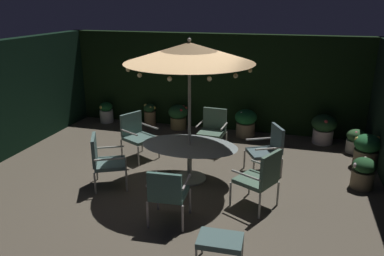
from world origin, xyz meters
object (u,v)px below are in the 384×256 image
at_px(potted_plant_back_left, 106,112).
at_px(potted_plant_back_right, 178,116).
at_px(potted_plant_back_center, 356,140).
at_px(potted_plant_left_far, 367,150).
at_px(patio_chair_east, 137,133).
at_px(potted_plant_left_near, 150,114).
at_px(patio_umbrella, 189,53).
at_px(patio_chair_southeast, 104,158).
at_px(patio_chair_southwest, 261,176).
at_px(patio_chair_northeast, 213,127).
at_px(potted_plant_right_near, 324,128).
at_px(potted_plant_front_corner, 363,172).
at_px(potted_plant_right_far, 246,122).
at_px(patio_dining_table, 190,151).
at_px(patio_chair_north, 269,147).
at_px(ottoman_footrest, 220,241).
at_px(patio_chair_south, 168,191).

relative_size(potted_plant_back_left, potted_plant_back_right, 0.89).
relative_size(potted_plant_back_center, potted_plant_left_far, 0.79).
distance_m(patio_chair_east, potted_plant_left_near, 2.31).
relative_size(patio_umbrella, potted_plant_back_center, 4.91).
height_order(patio_chair_southeast, patio_chair_southwest, patio_chair_southwest).
bearing_deg(potted_plant_left_near, potted_plant_back_center, -6.16).
height_order(potted_plant_back_center, potted_plant_back_left, potted_plant_back_left).
xyz_separation_m(patio_chair_northeast, potted_plant_right_near, (2.52, 1.19, -0.16)).
height_order(patio_chair_southeast, potted_plant_back_right, patio_chair_southeast).
bearing_deg(potted_plant_front_corner, patio_chair_southeast, -164.86).
bearing_deg(potted_plant_right_far, potted_plant_front_corner, -41.42).
relative_size(patio_dining_table, potted_plant_back_left, 3.17).
xyz_separation_m(patio_chair_north, ottoman_footrest, (-0.35, -3.08, -0.18)).
distance_m(patio_umbrella, potted_plant_front_corner, 3.91).
relative_size(patio_chair_northeast, ottoman_footrest, 1.63).
xyz_separation_m(patio_dining_table, patio_chair_northeast, (0.10, 1.61, -0.02)).
xyz_separation_m(patio_umbrella, potted_plant_back_center, (3.31, 2.38, -2.18)).
distance_m(ottoman_footrest, potted_plant_left_far, 4.58).
relative_size(patio_chair_southeast, patio_chair_south, 1.07).
xyz_separation_m(potted_plant_left_far, potted_plant_right_far, (-2.72, 1.16, 0.01)).
relative_size(patio_umbrella, potted_plant_back_right, 4.11).
relative_size(patio_dining_table, patio_chair_north, 1.90).
height_order(ottoman_footrest, potted_plant_left_far, potted_plant_left_far).
bearing_deg(potted_plant_back_center, potted_plant_left_near, 173.84).
height_order(potted_plant_front_corner, potted_plant_left_far, potted_plant_left_far).
bearing_deg(patio_umbrella, patio_chair_north, 26.57).
bearing_deg(patio_chair_southwest, potted_plant_back_left, 142.89).
relative_size(patio_dining_table, potted_plant_back_right, 2.83).
bearing_deg(patio_chair_northeast, patio_chair_east, -150.47).
relative_size(potted_plant_front_corner, potted_plant_back_left, 1.00).
xyz_separation_m(patio_chair_northeast, patio_chair_east, (-1.54, -0.87, 0.01)).
relative_size(patio_chair_south, potted_plant_left_near, 1.51).
bearing_deg(potted_plant_back_left, patio_chair_southeast, -62.29).
relative_size(potted_plant_right_far, potted_plant_right_near, 0.99).
xyz_separation_m(patio_chair_north, patio_chair_northeast, (-1.35, 0.89, 0.01)).
bearing_deg(potted_plant_back_left, patio_umbrella, -40.79).
xyz_separation_m(patio_chair_southeast, patio_chair_southwest, (2.89, -0.02, 0.02)).
bearing_deg(potted_plant_left_near, potted_plant_right_near, -1.99).
xyz_separation_m(ottoman_footrest, potted_plant_left_near, (-3.12, 5.32, -0.04)).
xyz_separation_m(patio_chair_south, potted_plant_right_far, (0.59, 4.36, -0.18)).
xyz_separation_m(patio_umbrella, patio_chair_southwest, (1.44, -0.74, -1.88)).
distance_m(patio_chair_northeast, ottoman_footrest, 4.10).
height_order(patio_chair_southeast, potted_plant_back_left, patio_chair_southeast).
bearing_deg(patio_dining_table, patio_chair_north, 26.57).
distance_m(patio_chair_southwest, potted_plant_back_right, 4.48).
bearing_deg(potted_plant_left_near, patio_chair_southwest, -46.84).
height_order(potted_plant_left_near, potted_plant_left_far, potted_plant_left_far).
height_order(patio_chair_east, potted_plant_right_near, patio_chair_east).
height_order(patio_dining_table, patio_chair_north, patio_chair_north).
bearing_deg(potted_plant_right_far, potted_plant_left_far, -23.17).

